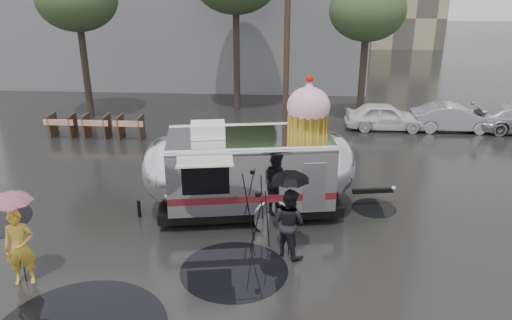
# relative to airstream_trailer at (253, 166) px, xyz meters

# --- Properties ---
(ground) EXTENTS (120.00, 120.00, 0.00)m
(ground) POSITION_rel_airstream_trailer_xyz_m (-1.66, -3.47, -1.48)
(ground) COLOR black
(ground) RESTS_ON ground
(puddles) EXTENTS (13.76, 10.62, 0.01)m
(puddles) POSITION_rel_airstream_trailer_xyz_m (-2.72, -2.40, -1.47)
(puddles) COLOR black
(puddles) RESTS_ON ground
(utility_pole) EXTENTS (1.60, 0.28, 9.00)m
(utility_pole) POSITION_rel_airstream_trailer_xyz_m (0.84, 10.53, 3.14)
(utility_pole) COLOR #473323
(utility_pole) RESTS_ON ground
(tree_left) EXTENTS (3.64, 3.64, 6.95)m
(tree_left) POSITION_rel_airstream_trailer_xyz_m (-8.66, 9.53, 4.01)
(tree_left) COLOR #382D26
(tree_left) RESTS_ON ground
(tree_right) EXTENTS (3.36, 3.36, 6.42)m
(tree_right) POSITION_rel_airstream_trailer_xyz_m (4.34, 9.53, 3.58)
(tree_right) COLOR #382D26
(tree_right) RESTS_ON ground
(barricade_row) EXTENTS (4.30, 0.80, 1.00)m
(barricade_row) POSITION_rel_airstream_trailer_xyz_m (-7.21, 6.50, -0.96)
(barricade_row) COLOR #473323
(barricade_row) RESTS_ON ground
(parked_cars) EXTENTS (13.20, 1.90, 1.50)m
(parked_cars) POSITION_rel_airstream_trailer_xyz_m (10.12, 8.53, -0.76)
(parked_cars) COLOR silver
(parked_cars) RESTS_ON ground
(airstream_trailer) EXTENTS (7.75, 3.75, 4.22)m
(airstream_trailer) POSITION_rel_airstream_trailer_xyz_m (0.00, 0.00, 0.00)
(airstream_trailer) COLOR silver
(airstream_trailer) RESTS_ON ground
(person_left) EXTENTS (0.76, 0.61, 1.86)m
(person_left) POSITION_rel_airstream_trailer_xyz_m (-5.05, -3.93, -0.55)
(person_left) COLOR gold
(person_left) RESTS_ON ground
(umbrella_pink) EXTENTS (1.17, 1.17, 2.35)m
(umbrella_pink) POSITION_rel_airstream_trailer_xyz_m (-5.05, -3.93, 0.47)
(umbrella_pink) COLOR pink
(umbrella_pink) RESTS_ON ground
(person_right) EXTENTS (0.99, 0.93, 1.83)m
(person_right) POSITION_rel_airstream_trailer_xyz_m (1.10, -2.30, -0.57)
(person_right) COLOR black
(person_right) RESTS_ON ground
(umbrella_black) EXTENTS (1.17, 1.17, 2.35)m
(umbrella_black) POSITION_rel_airstream_trailer_xyz_m (1.10, -2.30, 0.47)
(umbrella_black) COLOR black
(umbrella_black) RESTS_ON ground
(tripod) EXTENTS (0.64, 0.59, 1.56)m
(tripod) POSITION_rel_airstream_trailer_xyz_m (0.28, -1.93, -0.55)
(tripod) COLOR black
(tripod) RESTS_ON ground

